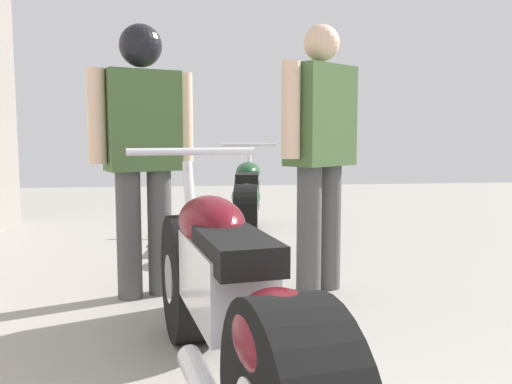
{
  "coord_description": "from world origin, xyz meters",
  "views": [
    {
      "loc": [
        -0.91,
        0.23,
        1.01
      ],
      "look_at": [
        -0.54,
        3.33,
        0.68
      ],
      "focal_mm": 38.05,
      "sensor_mm": 36.0,
      "label": 1
    }
  ],
  "objects": [
    {
      "name": "ground_plane",
      "position": [
        0.0,
        3.22,
        0.0
      ],
      "size": [
        15.43,
        15.43,
        0.0
      ],
      "primitive_type": "plane",
      "color": "gray"
    },
    {
      "name": "motorcycle_maroon_cruiser",
      "position": [
        -0.8,
        2.13,
        0.39
      ],
      "size": [
        0.69,
        2.04,
        0.95
      ],
      "color": "black",
      "rests_on": "ground_plane"
    },
    {
      "name": "motorcycle_black_naked",
      "position": [
        -0.39,
        5.33,
        0.39
      ],
      "size": [
        0.61,
        1.97,
        0.92
      ],
      "color": "black",
      "rests_on": "ground_plane"
    },
    {
      "name": "mechanic_in_blue",
      "position": [
        -0.1,
        3.59,
        0.96
      ],
      "size": [
        0.6,
        0.5,
        1.69
      ],
      "color": "#4C4C4C",
      "rests_on": "ground_plane"
    },
    {
      "name": "mechanic_with_helmet",
      "position": [
        -1.21,
        3.62,
        1.0
      ],
      "size": [
        0.65,
        0.38,
        1.67
      ],
      "color": "#4C4C4C",
      "rests_on": "ground_plane"
    }
  ]
}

